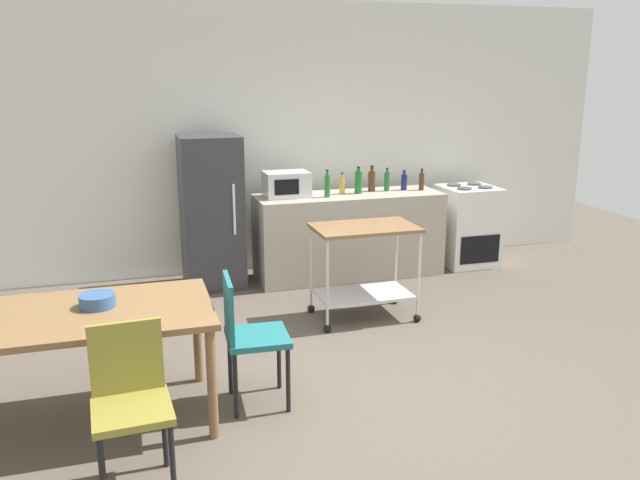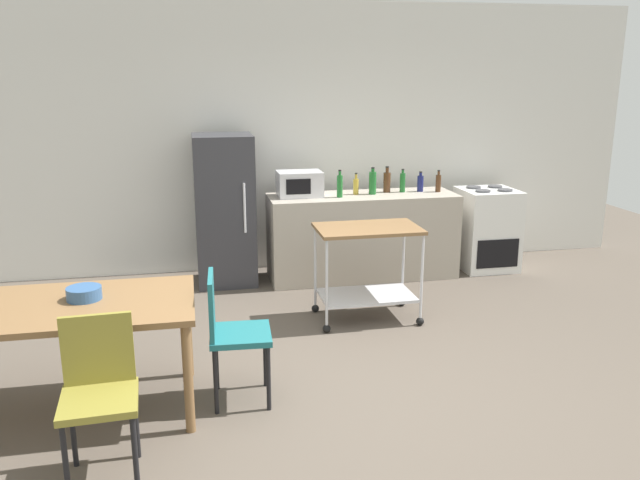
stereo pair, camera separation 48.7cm
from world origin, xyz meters
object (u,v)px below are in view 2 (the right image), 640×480
object	(u,v)px
stove_oven	(487,229)
chair_olive	(99,387)
bottle_olive_oil	(420,183)
fruit_bowl	(84,293)
kitchen_cart	(367,258)
chair_teal	(230,328)
bottle_hot_sauce	(340,186)
dining_table	(74,315)
microwave	(299,184)
refrigerator	(225,210)
bottle_wine	(403,182)
bottle_sesame_oil	(373,182)
bottle_sparkling_water	(438,183)
bottle_soy_sauce	(387,182)
bottle_soda	(356,186)

from	to	relation	value
stove_oven	chair_olive	bearing A→B (deg)	-139.75
bottle_olive_oil	fruit_bowl	world-z (taller)	bottle_olive_oil
kitchen_cart	chair_teal	bearing A→B (deg)	-135.63
chair_teal	bottle_hot_sauce	distance (m)	2.78
dining_table	microwave	size ratio (longest dim) A/B	3.26
dining_table	refrigerator	xyz separation A→B (m)	(1.10, 2.55, 0.10)
dining_table	bottle_wine	world-z (taller)	bottle_wine
bottle_hot_sauce	microwave	bearing A→B (deg)	159.60
chair_olive	bottle_sesame_oil	distance (m)	4.04
chair_olive	bottle_sparkling_water	xyz separation A→B (m)	(3.17, 3.18, 0.48)
bottle_hot_sauce	fruit_bowl	world-z (taller)	bottle_hot_sauce
microwave	bottle_soy_sauce	distance (m)	0.96
chair_olive	kitchen_cart	world-z (taller)	chair_olive
bottle_sparkling_water	microwave	bearing A→B (deg)	178.06
bottle_hot_sauce	kitchen_cart	bearing A→B (deg)	-90.72
kitchen_cart	bottle_soda	size ratio (longest dim) A/B	3.99
stove_oven	bottle_soda	size ratio (longest dim) A/B	4.03
microwave	kitchen_cart	bearing A→B (deg)	-73.46
bottle_olive_oil	bottle_sparkling_water	distance (m)	0.19
bottle_soda	bottle_wine	bearing A→B (deg)	3.61
chair_olive	bottle_wine	size ratio (longest dim) A/B	3.55
bottle_sparkling_water	bottle_olive_oil	bearing A→B (deg)	162.94
chair_teal	bottle_sparkling_water	distance (m)	3.51
refrigerator	kitchen_cart	world-z (taller)	refrigerator
chair_teal	chair_olive	bearing A→B (deg)	135.77
chair_olive	microwave	bearing A→B (deg)	59.70
kitchen_cart	bottle_soy_sauce	distance (m)	1.51
dining_table	microwave	world-z (taller)	microwave
bottle_sesame_oil	bottle_wine	xyz separation A→B (m)	(0.35, 0.06, -0.02)
chair_olive	bottle_sesame_oil	size ratio (longest dim) A/B	3.11
kitchen_cart	bottle_sesame_oil	xyz separation A→B (m)	(0.40, 1.24, 0.45)
chair_olive	bottle_wine	world-z (taller)	bottle_wine
stove_oven	bottle_sparkling_water	distance (m)	0.82
bottle_sesame_oil	bottle_sparkling_water	bearing A→B (deg)	-0.65
chair_teal	stove_oven	size ratio (longest dim) A/B	0.97
bottle_soda	bottle_wine	size ratio (longest dim) A/B	0.91
chair_olive	kitchen_cart	xyz separation A→B (m)	(2.04, 1.95, 0.05)
refrigerator	bottle_hot_sauce	world-z (taller)	refrigerator
bottle_wine	chair_teal	bearing A→B (deg)	-128.49
bottle_sparkling_water	bottle_hot_sauce	bearing A→B (deg)	-175.08
bottle_wine	bottle_olive_oil	size ratio (longest dim) A/B	1.15
dining_table	stove_oven	xyz separation A→B (m)	(4.00, 2.47, -0.22)
stove_oven	bottle_olive_oil	size ratio (longest dim) A/B	4.21
bottle_hot_sauce	bottle_soda	world-z (taller)	bottle_hot_sauce
chair_olive	bottle_wine	distance (m)	4.30
chair_teal	refrigerator	distance (m)	2.61
chair_olive	bottle_soda	bearing A→B (deg)	51.70
bottle_hot_sauce	bottle_sesame_oil	distance (m)	0.40
dining_table	bottle_hot_sauce	distance (m)	3.30
refrigerator	fruit_bowl	size ratio (longest dim) A/B	7.08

